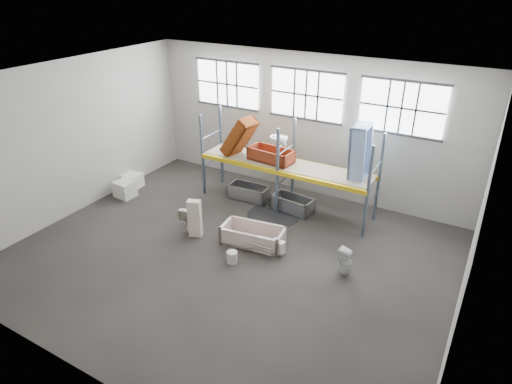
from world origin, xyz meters
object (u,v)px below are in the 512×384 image
Objects in this scene: bathtub_beige at (253,235)px; cistern_tall at (195,218)px; steel_tub_right at (293,204)px; bucket at (232,257)px; toilet_beige at (191,216)px; steel_tub_left at (249,192)px; toilet_white at (346,262)px; carton_near at (125,189)px; blue_tub_upright at (360,152)px; rust_tub_flat at (271,155)px.

cistern_tall is at bearing -172.20° from bathtub_beige.
cistern_tall reaches higher than steel_tub_right.
cistern_tall is 1.91m from bucket.
toilet_beige is 2.29× the size of bucket.
toilet_beige reaches higher than steel_tub_left.
steel_tub_left is at bearing 179.53° from steel_tub_right.
steel_tub_left is at bearing -116.72° from toilet_white.
carton_near reaches higher than bathtub_beige.
toilet_beige is at bearing 177.02° from bathtub_beige.
steel_tub_right is 0.80× the size of blue_tub_upright.
steel_tub_right is 1.83m from rust_tub_flat.
blue_tub_upright reaches higher than bucket.
toilet_beige is 0.52× the size of rust_tub_flat.
cistern_tall is at bearing -139.61° from blue_tub_upright.
toilet_beige is (-2.19, -0.19, 0.13)m from bathtub_beige.
cistern_tall is 0.79× the size of rust_tub_flat.
toilet_white is 4.79m from rust_tub_flat.
bucket is (-0.02, -1.14, -0.10)m from bathtub_beige.
bathtub_beige is at bearing -4.80° from cistern_tall.
toilet_beige is 5.65m from blue_tub_upright.
bucket is (-2.17, -3.97, -2.22)m from blue_tub_upright.
bucket is (-0.17, -3.57, -0.08)m from steel_tub_right.
steel_tub_right is at bearing 19.87° from carton_near.
cistern_tall is at bearing -123.12° from steel_tub_right.
toilet_white is at bearing -9.80° from bathtub_beige.
rust_tub_flat is (0.80, 0.13, 1.56)m from steel_tub_left.
toilet_beige is 0.66× the size of cistern_tall.
blue_tub_upright reaches higher than toilet_white.
bathtub_beige is 1.87m from cistern_tall.
toilet_beige reaches higher than bucket.
rust_tub_flat reaches higher than steel_tub_right.
steel_tub_left is 1.74m from steel_tub_right.
toilet_beige is 1.17× the size of carton_near.
blue_tub_upright reaches higher than carton_near.
carton_near is at bearing -152.43° from steel_tub_left.
rust_tub_flat is 4.39× the size of bucket.
toilet_beige reaches higher than steel_tub_right.
blue_tub_upright reaches higher than steel_tub_left.
rust_tub_flat is (-0.94, 0.14, 1.56)m from steel_tub_right.
steel_tub_left is 0.92× the size of rust_tub_flat.
blue_tub_upright is (3.75, 0.39, 2.14)m from steel_tub_left.
steel_tub_left is 0.81× the size of blue_tub_upright.
bucket is 0.51× the size of carton_near.
rust_tub_flat is 3.02m from blue_tub_upright.
toilet_beige is 0.98× the size of toilet_white.
steel_tub_left is at bearing 113.67° from bucket.
bathtub_beige is at bearing -56.92° from steel_tub_left.
toilet_white is at bearing -42.41° from steel_tub_right.
toilet_white reaches higher than toilet_beige.
rust_tub_flat is (-0.80, 2.58, 1.54)m from bathtub_beige.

